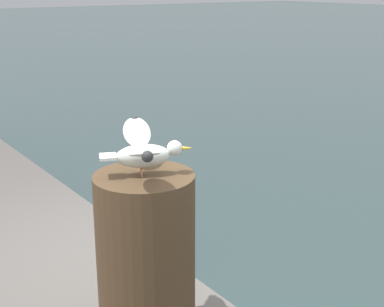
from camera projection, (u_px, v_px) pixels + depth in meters
name	position (u px, v px, depth m)	size (l,w,h in m)	color
mooring_post	(146.00, 263.00, 2.44)	(0.43, 0.43, 0.82)	#4C3823
seagull	(144.00, 150.00, 2.29)	(0.57, 0.38, 0.19)	tan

